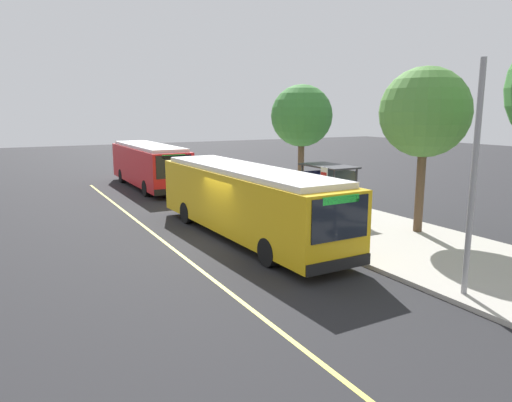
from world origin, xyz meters
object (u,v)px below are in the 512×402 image
(transit_bus_second, at_px, (149,164))
(pedestrian_commuter, at_px, (320,206))
(route_sign_post, at_px, (324,191))
(transit_bus_main, at_px, (245,199))
(waiting_bench, at_px, (332,207))

(transit_bus_second, height_order, pedestrian_commuter, transit_bus_second)
(route_sign_post, relative_size, pedestrian_commuter, 1.66)
(route_sign_post, bearing_deg, pedestrian_commuter, 151.65)
(transit_bus_second, relative_size, route_sign_post, 3.84)
(transit_bus_second, xyz_separation_m, route_sign_post, (16.33, 2.65, 0.34))
(transit_bus_second, distance_m, pedestrian_commuter, 15.82)
(transit_bus_main, relative_size, route_sign_post, 4.33)
(waiting_bench, distance_m, pedestrian_commuter, 2.56)
(transit_bus_main, distance_m, route_sign_post, 3.24)
(transit_bus_second, bearing_deg, transit_bus_main, -0.82)
(route_sign_post, bearing_deg, transit_bus_main, -117.43)
(pedestrian_commuter, bearing_deg, waiting_bench, 130.80)
(transit_bus_main, height_order, route_sign_post, same)
(route_sign_post, distance_m, pedestrian_commuter, 1.26)
(route_sign_post, bearing_deg, waiting_bench, 136.43)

